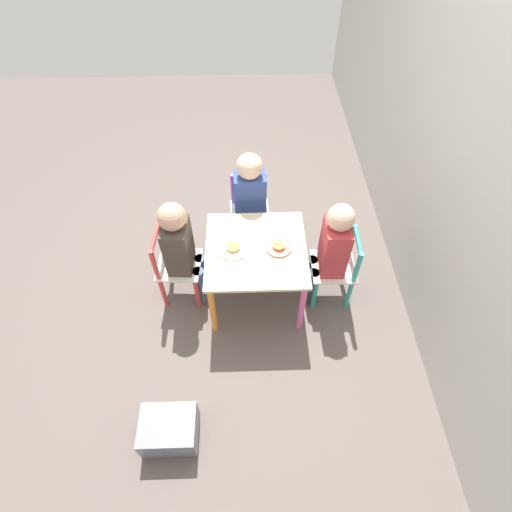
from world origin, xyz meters
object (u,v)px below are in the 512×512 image
(child_front, at_px, (181,246))
(storage_bin, at_px, (169,430))
(child_left, at_px, (250,197))
(plate_back, at_px, (279,247))
(child_back, at_px, (331,248))
(kids_table, at_px, (256,256))
(chair_purple, at_px, (250,213))
(chair_red, at_px, (176,267))
(chair_teal, at_px, (336,269))
(plate_front, at_px, (233,248))

(child_front, height_order, storage_bin, child_front)
(child_left, relative_size, plate_back, 5.05)
(child_back, relative_size, plate_back, 5.10)
(child_front, height_order, plate_back, child_front)
(child_front, distance_m, storage_bin, 0.98)
(kids_table, distance_m, storage_bin, 1.03)
(chair_purple, distance_m, storage_bin, 1.44)
(chair_red, height_order, child_back, child_back)
(plate_back, xyz_separation_m, storage_bin, (0.87, -0.59, -0.37))
(chair_teal, bearing_deg, child_back, -90.00)
(kids_table, height_order, storage_bin, kids_table)
(plate_front, height_order, storage_bin, plate_front)
(child_front, bearing_deg, plate_back, -89.15)
(chair_teal, xyz_separation_m, chair_red, (-0.05, -0.98, 0.00))
(kids_table, relative_size, storage_bin, 2.08)
(child_back, distance_m, storage_bin, 1.30)
(chair_purple, bearing_deg, child_back, -50.92)
(chair_red, relative_size, plate_front, 2.95)
(chair_teal, bearing_deg, chair_red, -90.99)
(chair_teal, xyz_separation_m, child_front, (-0.04, -0.92, 0.20))
(chair_teal, xyz_separation_m, chair_purple, (-0.50, -0.52, 0.00))
(chair_purple, height_order, child_front, child_front)
(child_front, bearing_deg, chair_red, 90.00)
(kids_table, height_order, child_front, child_front)
(chair_red, distance_m, plate_back, 0.65)
(chair_purple, bearing_deg, plate_back, -75.36)
(chair_red, relative_size, chair_purple, 1.00)
(child_front, relative_size, plate_front, 4.29)
(plate_front, bearing_deg, chair_purple, 168.18)
(child_left, bearing_deg, kids_table, -90.00)
(chair_red, bearing_deg, plate_back, -89.24)
(chair_red, bearing_deg, plate_front, -91.32)
(chair_teal, distance_m, child_front, 0.94)
(plate_back, relative_size, storage_bin, 0.55)
(child_left, distance_m, plate_front, 0.44)
(plate_back, bearing_deg, storage_bin, -34.19)
(chair_teal, height_order, child_left, child_left)
(chair_red, xyz_separation_m, chair_purple, (-0.46, 0.46, 0.00))
(child_back, height_order, plate_front, child_back)
(plate_front, bearing_deg, child_front, -95.23)
(child_front, xyz_separation_m, child_left, (-0.40, 0.41, 0.00))
(chair_purple, height_order, plate_back, chair_purple)
(chair_red, xyz_separation_m, child_back, (0.04, 0.92, 0.20))
(child_front, distance_m, plate_back, 0.56)
(child_back, height_order, child_left, child_back)
(kids_table, relative_size, chair_purple, 1.10)
(child_front, bearing_deg, chair_purple, -37.30)
(child_left, height_order, plate_back, child_left)
(child_front, height_order, child_left, same)
(chair_teal, height_order, child_back, child_back)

